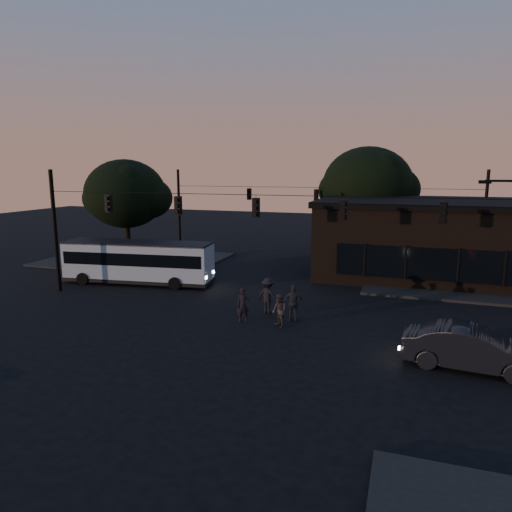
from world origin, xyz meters
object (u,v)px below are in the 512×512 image
(building, at_px, (429,238))
(pedestrian_b, at_px, (279,311))
(pedestrian_a, at_px, (243,305))
(pedestrian_c, at_px, (294,303))
(bus, at_px, (138,260))
(pedestrian_d, at_px, (268,296))
(car, at_px, (471,348))

(building, relative_size, pedestrian_b, 9.51)
(pedestrian_a, xyz_separation_m, pedestrian_c, (2.37, 0.88, 0.07))
(pedestrian_a, bearing_deg, bus, 126.92)
(pedestrian_b, relative_size, pedestrian_c, 0.87)
(pedestrian_c, distance_m, pedestrian_d, 1.78)
(pedestrian_b, bearing_deg, building, 110.08)
(building, xyz_separation_m, pedestrian_b, (-7.12, -14.07, -1.90))
(car, bearing_deg, pedestrian_c, 72.54)
(building, distance_m, pedestrian_b, 15.89)
(car, height_order, pedestrian_c, pedestrian_c)
(bus, height_order, pedestrian_a, bus)
(building, height_order, pedestrian_b, building)
(bus, relative_size, pedestrian_c, 5.50)
(building, bearing_deg, car, -86.27)
(pedestrian_c, xyz_separation_m, pedestrian_d, (-1.59, 0.80, 0.03))
(car, height_order, pedestrian_a, pedestrian_a)
(pedestrian_a, relative_size, pedestrian_b, 1.05)
(pedestrian_b, relative_size, pedestrian_d, 0.85)
(building, bearing_deg, bus, -154.56)
(pedestrian_c, relative_size, pedestrian_d, 0.97)
(building, height_order, car, building)
(bus, relative_size, pedestrian_a, 5.98)
(pedestrian_c, bearing_deg, bus, -29.62)
(bus, height_order, pedestrian_b, bus)
(bus, bearing_deg, pedestrian_d, -26.15)
(pedestrian_a, bearing_deg, pedestrian_c, -3.76)
(pedestrian_a, distance_m, pedestrian_d, 1.86)
(pedestrian_c, height_order, pedestrian_d, pedestrian_d)
(building, distance_m, pedestrian_a, 16.66)
(car, distance_m, pedestrian_d, 10.19)
(car, height_order, pedestrian_d, pedestrian_d)
(bus, relative_size, pedestrian_d, 5.32)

